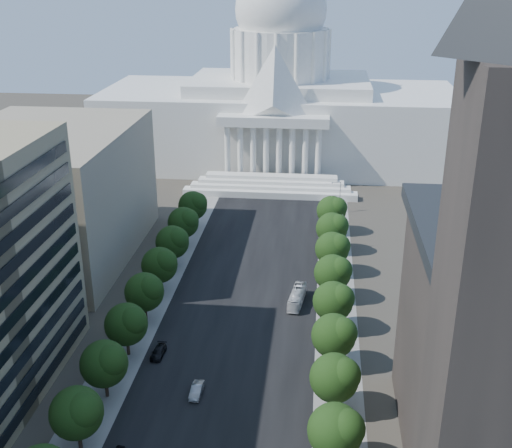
% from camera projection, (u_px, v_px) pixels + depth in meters
% --- Properties ---
extents(road_asphalt, '(30.00, 260.00, 0.01)m').
position_uv_depth(road_asphalt, '(248.00, 282.00, 140.07)').
color(road_asphalt, black).
rests_on(road_asphalt, ground).
extents(sidewalk_left, '(8.00, 260.00, 0.02)m').
position_uv_depth(sidewalk_left, '(163.00, 278.00, 141.88)').
color(sidewalk_left, gray).
rests_on(sidewalk_left, ground).
extents(sidewalk_right, '(8.00, 260.00, 0.02)m').
position_uv_depth(sidewalk_right, '(336.00, 286.00, 138.25)').
color(sidewalk_right, gray).
rests_on(sidewalk_right, ground).
extents(capitol, '(120.00, 56.00, 73.00)m').
position_uv_depth(capitol, '(279.00, 104.00, 220.09)').
color(capitol, white).
rests_on(capitol, ground).
extents(office_block_left_far, '(38.00, 52.00, 30.00)m').
position_uv_depth(office_block_left_far, '(47.00, 195.00, 148.25)').
color(office_block_left_far, gray).
rests_on(office_block_left_far, ground).
extents(tree_l_c, '(7.79, 7.60, 9.97)m').
position_uv_depth(tree_l_c, '(78.00, 412.00, 89.35)').
color(tree_l_c, '#33261C').
rests_on(tree_l_c, ground).
extents(tree_l_d, '(7.79, 7.60, 9.97)m').
position_uv_depth(tree_l_d, '(106.00, 363.00, 100.42)').
color(tree_l_d, '#33261C').
rests_on(tree_l_d, ground).
extents(tree_l_e, '(7.79, 7.60, 9.97)m').
position_uv_depth(tree_l_e, '(128.00, 324.00, 111.49)').
color(tree_l_e, '#33261C').
rests_on(tree_l_e, ground).
extents(tree_l_f, '(7.79, 7.60, 9.97)m').
position_uv_depth(tree_l_f, '(146.00, 291.00, 122.55)').
color(tree_l_f, '#33261C').
rests_on(tree_l_f, ground).
extents(tree_l_g, '(7.79, 7.60, 9.97)m').
position_uv_depth(tree_l_g, '(161.00, 264.00, 133.62)').
color(tree_l_g, '#33261C').
rests_on(tree_l_g, ground).
extents(tree_l_h, '(7.79, 7.60, 9.97)m').
position_uv_depth(tree_l_h, '(173.00, 241.00, 144.69)').
color(tree_l_h, '#33261C').
rests_on(tree_l_h, ground).
extents(tree_l_i, '(7.79, 7.60, 9.97)m').
position_uv_depth(tree_l_i, '(184.00, 222.00, 155.76)').
color(tree_l_i, '#33261C').
rests_on(tree_l_i, ground).
extents(tree_l_j, '(7.79, 7.60, 9.97)m').
position_uv_depth(tree_l_j, '(194.00, 205.00, 166.82)').
color(tree_l_j, '#33261C').
rests_on(tree_l_j, ground).
extents(tree_r_c, '(7.79, 7.60, 9.97)m').
position_uv_depth(tree_r_c, '(338.00, 430.00, 85.92)').
color(tree_r_c, '#33261C').
rests_on(tree_r_c, ground).
extents(tree_r_d, '(7.79, 7.60, 9.97)m').
position_uv_depth(tree_r_d, '(337.00, 377.00, 96.99)').
color(tree_r_d, '#33261C').
rests_on(tree_r_d, ground).
extents(tree_r_e, '(7.79, 7.60, 9.97)m').
position_uv_depth(tree_r_e, '(336.00, 335.00, 108.05)').
color(tree_r_e, '#33261C').
rests_on(tree_r_e, ground).
extents(tree_r_f, '(7.79, 7.60, 9.97)m').
position_uv_depth(tree_r_f, '(335.00, 301.00, 119.12)').
color(tree_r_f, '#33261C').
rests_on(tree_r_f, ground).
extents(tree_r_g, '(7.79, 7.60, 9.97)m').
position_uv_depth(tree_r_g, '(334.00, 272.00, 130.19)').
color(tree_r_g, '#33261C').
rests_on(tree_r_g, ground).
extents(tree_r_h, '(7.79, 7.60, 9.97)m').
position_uv_depth(tree_r_h, '(334.00, 248.00, 141.26)').
color(tree_r_h, '#33261C').
rests_on(tree_r_h, ground).
extents(tree_r_i, '(7.79, 7.60, 9.97)m').
position_uv_depth(tree_r_i, '(333.00, 228.00, 152.32)').
color(tree_r_i, '#33261C').
rests_on(tree_r_i, ground).
extents(tree_r_j, '(7.79, 7.60, 9.97)m').
position_uv_depth(tree_r_j, '(333.00, 210.00, 163.39)').
color(tree_r_j, '#33261C').
rests_on(tree_r_j, ground).
extents(streetlight_b, '(2.61, 0.44, 9.00)m').
position_uv_depth(streetlight_b, '(349.00, 439.00, 85.26)').
color(streetlight_b, gray).
rests_on(streetlight_b, ground).
extents(streetlight_c, '(2.61, 0.44, 9.00)m').
position_uv_depth(streetlight_c, '(345.00, 338.00, 108.32)').
color(streetlight_c, gray).
rests_on(streetlight_c, ground).
extents(streetlight_d, '(2.61, 0.44, 9.00)m').
position_uv_depth(streetlight_d, '(342.00, 273.00, 131.38)').
color(streetlight_d, gray).
rests_on(streetlight_d, ground).
extents(streetlight_e, '(2.61, 0.44, 9.00)m').
position_uv_depth(streetlight_e, '(340.00, 227.00, 154.43)').
color(streetlight_e, gray).
rests_on(streetlight_e, ground).
extents(streetlight_f, '(2.61, 0.44, 9.00)m').
position_uv_depth(streetlight_f, '(338.00, 193.00, 177.49)').
color(streetlight_f, gray).
rests_on(streetlight_f, ground).
extents(car_silver, '(1.83, 4.93, 1.61)m').
position_uv_depth(car_silver, '(197.00, 390.00, 103.11)').
color(car_silver, '#93959A').
rests_on(car_silver, ground).
extents(car_dark_b, '(2.27, 5.11, 1.46)m').
position_uv_depth(car_dark_b, '(158.00, 352.00, 113.44)').
color(car_dark_b, black).
rests_on(car_dark_b, ground).
extents(city_bus, '(3.67, 10.38, 2.83)m').
position_uv_depth(city_bus, '(297.00, 297.00, 130.82)').
color(city_bus, silver).
rests_on(city_bus, ground).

